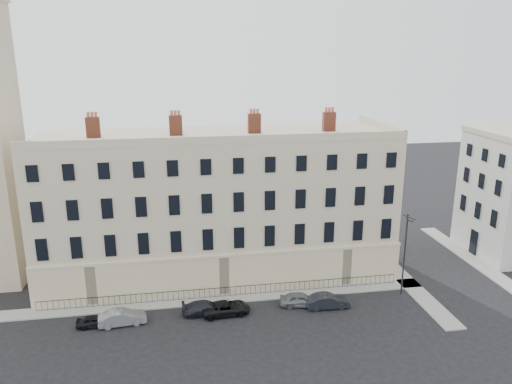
# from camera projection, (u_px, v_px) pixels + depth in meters

# --- Properties ---
(ground) EXTENTS (160.00, 160.00, 0.00)m
(ground) POSITION_uv_depth(u_px,v_px,m) (298.00, 320.00, 44.66)
(ground) COLOR black
(ground) RESTS_ON ground
(terrace) EXTENTS (36.22, 12.22, 17.00)m
(terrace) POSITION_uv_depth(u_px,v_px,m) (218.00, 204.00, 52.97)
(terrace) COLOR beige
(terrace) RESTS_ON ground
(pavement_terrace) EXTENTS (48.00, 2.00, 0.12)m
(pavement_terrace) POSITION_uv_depth(u_px,v_px,m) (184.00, 302.00, 47.77)
(pavement_terrace) COLOR gray
(pavement_terrace) RESTS_ON ground
(pavement_east_return) EXTENTS (2.00, 24.00, 0.12)m
(pavement_east_return) POSITION_uv_depth(u_px,v_px,m) (396.00, 271.00, 54.31)
(pavement_east_return) COLOR gray
(pavement_east_return) RESTS_ON ground
(pavement_adjacent) EXTENTS (2.00, 20.00, 0.12)m
(pavement_adjacent) POSITION_uv_depth(u_px,v_px,m) (470.00, 258.00, 57.81)
(pavement_adjacent) COLOR gray
(pavement_adjacent) RESTS_ON ground
(railings) EXTENTS (35.00, 0.04, 0.96)m
(railings) POSITION_uv_depth(u_px,v_px,m) (225.00, 292.00, 48.66)
(railings) COLOR black
(railings) RESTS_ON ground
(car_a) EXTENTS (3.14, 1.27, 1.07)m
(car_a) POSITION_uv_depth(u_px,v_px,m) (95.00, 321.00, 43.44)
(car_a) COLOR black
(car_a) RESTS_ON ground
(car_b) EXTENTS (4.25, 1.88, 1.36)m
(car_b) POSITION_uv_depth(u_px,v_px,m) (122.00, 317.00, 43.78)
(car_b) COLOR slate
(car_b) RESTS_ON ground
(car_c) EXTENTS (4.29, 1.94, 1.22)m
(car_c) POSITION_uv_depth(u_px,v_px,m) (205.00, 308.00, 45.58)
(car_c) COLOR black
(car_c) RESTS_ON ground
(car_d) EXTENTS (4.60, 2.38, 1.24)m
(car_d) POSITION_uv_depth(u_px,v_px,m) (226.00, 308.00, 45.49)
(car_d) COLOR black
(car_d) RESTS_ON ground
(car_e) EXTENTS (4.06, 2.12, 1.32)m
(car_e) POSITION_uv_depth(u_px,v_px,m) (300.00, 299.00, 46.95)
(car_e) COLOR slate
(car_e) RESTS_ON ground
(car_f) EXTENTS (4.16, 1.51, 1.36)m
(car_f) POSITION_uv_depth(u_px,v_px,m) (328.00, 301.00, 46.62)
(car_f) COLOR black
(car_f) RESTS_ON ground
(streetlamp) EXTENTS (0.70, 1.76, 8.37)m
(streetlamp) POSITION_uv_depth(u_px,v_px,m) (405.00, 251.00, 48.05)
(streetlamp) COLOR #2C2C31
(streetlamp) RESTS_ON ground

